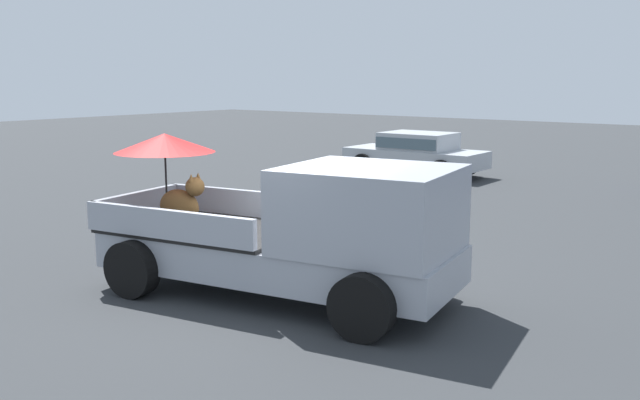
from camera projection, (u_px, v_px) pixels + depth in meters
The scene contains 3 objects.
ground_plane at pixel (277, 295), 9.79m from camera, with size 80.00×80.00×0.00m, color #2D3033.
pickup_truck_main at pixel (299, 229), 9.46m from camera, with size 5.41×2.92×2.20m.
parked_sedan_near at pixel (416, 151), 21.57m from camera, with size 4.32×2.01×1.33m.
Camera 1 is at (6.18, -7.11, 3.03)m, focal length 39.20 mm.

